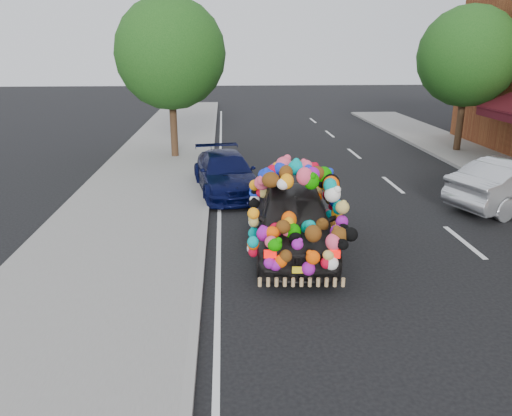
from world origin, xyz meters
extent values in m
plane|color=black|center=(0.00, 0.00, 0.00)|extent=(100.00, 100.00, 0.00)
cube|color=gray|center=(-4.30, 0.00, 0.06)|extent=(4.00, 60.00, 0.12)
cube|color=gray|center=(-2.35, 0.00, 0.07)|extent=(0.15, 60.00, 0.13)
cylinder|color=#332114|center=(-3.80, 9.50, 1.36)|extent=(0.28, 0.28, 2.73)
sphere|color=#134111|center=(-3.80, 9.50, 4.03)|extent=(4.20, 4.20, 4.20)
cylinder|color=#332114|center=(8.00, 10.00, 1.32)|extent=(0.28, 0.28, 2.64)
sphere|color=#134111|center=(8.00, 10.00, 3.90)|extent=(4.00, 4.00, 4.00)
imported|color=black|center=(-0.36, -0.21, 0.70)|extent=(1.93, 4.20, 1.40)
cube|color=red|center=(-1.06, -2.23, 0.78)|extent=(0.22, 0.08, 0.14)
cube|color=red|center=(0.05, -2.31, 0.78)|extent=(0.22, 0.08, 0.14)
cube|color=yellow|center=(-0.51, -2.28, 0.48)|extent=(0.34, 0.06, 0.12)
imported|color=#060B32|center=(-1.80, 4.50, 0.60)|extent=(2.29, 4.33, 1.19)
camera|label=1|loc=(-1.83, -10.29, 4.23)|focal=35.00mm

